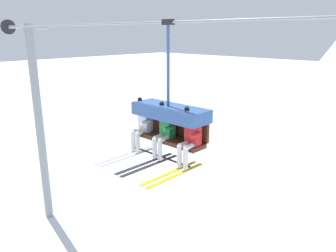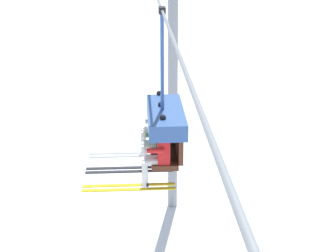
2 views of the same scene
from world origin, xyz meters
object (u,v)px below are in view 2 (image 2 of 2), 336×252
Objects in this scene: skier_white at (154,124)px; skier_green at (155,137)px; chairlift_chair at (166,123)px; skier_red at (157,153)px; lift_tower_near at (172,92)px.

skier_white is 1.00× the size of skier_green.
chairlift_chair is 0.84m from skier_red.
skier_red is (1.53, 0.00, 0.00)m from skier_white.
chairlift_chair is 1.79× the size of skier_white.
lift_tower_near is 2.92× the size of chairlift_chair.
chairlift_chair is 1.79× the size of skier_red.
skier_red is at bearing -15.64° from chairlift_chair.
lift_tower_near is 9.57m from skier_red.
lift_tower_near is 5.25× the size of skier_red.
skier_green is at bearing -6.12° from lift_tower_near.
skier_red is at bearing -5.62° from lift_tower_near.
lift_tower_near is at bearing 175.29° from chairlift_chair.
skier_green is at bearing 180.00° from skier_red.
skier_green is 1.00× the size of skier_red.
lift_tower_near is 5.25× the size of skier_green.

